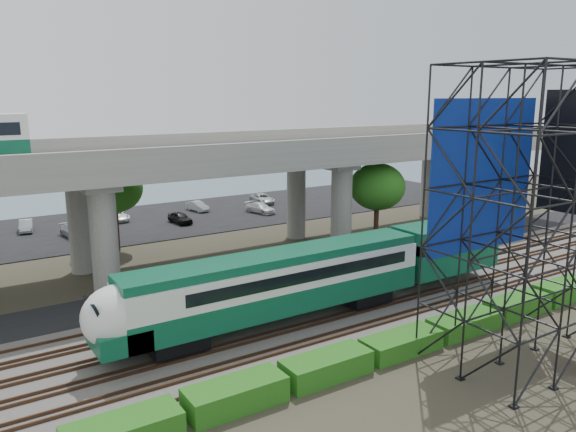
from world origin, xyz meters
TOP-DOWN VIEW (x-y plane):
  - ground at (0.00, 0.00)m, footprint 140.00×140.00m
  - ballast_bed at (0.00, 2.00)m, footprint 90.00×12.00m
  - service_road at (0.00, 10.50)m, footprint 90.00×5.00m
  - parking_lot at (0.00, 34.00)m, footprint 90.00×18.00m
  - harbor_water at (0.00, 56.00)m, footprint 140.00×40.00m
  - rail_tracks at (0.00, 2.00)m, footprint 90.00×9.52m
  - commuter_train at (-0.63, 2.00)m, footprint 29.30×3.06m
  - overpass at (-1.43, 16.00)m, footprint 80.00×12.00m
  - scaffold_tower at (5.91, -7.98)m, footprint 9.36×6.36m
  - hedge_strip at (1.01, -4.30)m, footprint 34.60×1.80m
  - trees at (-4.67, 16.17)m, footprint 40.94×16.94m
  - parked_cars at (0.92, 33.49)m, footprint 34.87×9.38m

SIDE VIEW (x-z plane):
  - ground at x=0.00m, z-range 0.00..0.00m
  - harbor_water at x=0.00m, z-range 0.00..0.03m
  - service_road at x=0.00m, z-range 0.00..0.08m
  - parking_lot at x=0.00m, z-range 0.00..0.08m
  - ballast_bed at x=0.00m, z-range 0.00..0.20m
  - rail_tracks at x=0.00m, z-range 0.20..0.36m
  - hedge_strip at x=1.01m, z-range -0.04..1.16m
  - parked_cars at x=0.92m, z-range 0.05..1.28m
  - commuter_train at x=-0.63m, z-range 0.73..5.03m
  - trees at x=-4.67m, z-range 1.73..9.42m
  - scaffold_tower at x=5.91m, z-range -0.03..14.97m
  - overpass at x=-1.43m, z-range 2.01..14.41m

